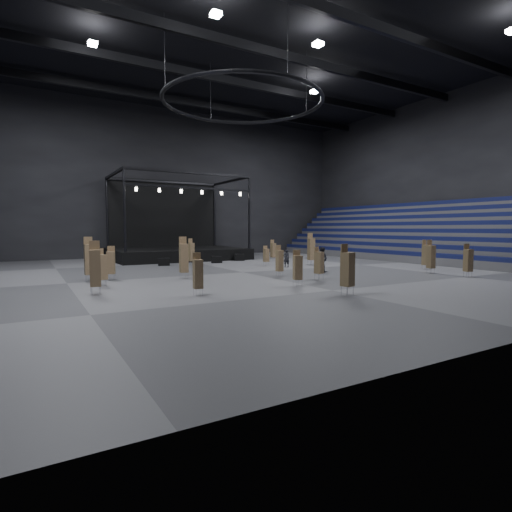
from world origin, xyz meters
TOP-DOWN VIEW (x-y plane):
  - floor at (0.00, 0.00)m, footprint 50.00×50.00m
  - ceiling at (0.00, 0.00)m, footprint 50.00×42.00m
  - wall_back at (0.00, 21.00)m, footprint 50.00×0.20m
  - wall_right at (25.00, 0.00)m, footprint 0.20×42.00m
  - bleachers_right at (22.94, 0.00)m, footprint 7.20×40.00m
  - stage at (0.00, 16.24)m, footprint 14.00×10.00m
  - truss_ring at (-0.00, 0.00)m, footprint 12.30×12.30m
  - roof_girders at (0.00, -0.00)m, footprint 49.00×30.35m
  - floodlights at (0.00, -4.00)m, footprint 28.60×16.60m
  - flight_case_left at (-3.69, 8.52)m, footprint 1.15×0.79m
  - flight_case_mid at (1.66, 8.63)m, footprint 1.11×0.74m
  - flight_case_right at (4.91, 10.03)m, footprint 1.18×0.86m
  - chair_stack_0 at (-11.15, 0.11)m, footprint 0.55×0.55m
  - chair_stack_1 at (8.62, 2.52)m, footprint 0.61×0.61m
  - chair_stack_2 at (-7.07, -8.35)m, footprint 0.48×0.48m
  - chair_stack_3 at (12.37, -10.55)m, footprint 0.56×0.56m
  - chair_stack_4 at (14.00, -5.88)m, footprint 0.48×0.48m
  - chair_stack_5 at (-0.31, -11.99)m, footprint 0.64×0.64m
  - chair_stack_6 at (1.11, -3.48)m, footprint 0.44×0.44m
  - chair_stack_7 at (-9.77, 0.33)m, footprint 0.62×0.62m
  - chair_stack_8 at (-5.36, -1.46)m, footprint 0.58×0.58m
  - chair_stack_9 at (2.32, -6.44)m, footprint 0.64×0.64m
  - chair_stack_10 at (12.15, -7.73)m, footprint 0.53×0.53m
  - chair_stack_11 at (7.88, 8.01)m, footprint 0.47×0.47m
  - chair_stack_12 at (-0.70, -8.17)m, footprint 0.59×0.59m
  - chair_stack_13 at (4.50, 3.89)m, footprint 0.43×0.43m
  - chair_stack_14 at (-11.57, -5.46)m, footprint 0.59×0.59m
  - chair_stack_15 at (-1.21, 8.01)m, footprint 0.51×0.51m
  - chair_stack_16 at (-10.79, -2.46)m, footprint 0.62×0.62m
  - man_center at (5.28, 1.73)m, footprint 0.64×0.48m
  - crew_member at (5.45, -2.92)m, footprint 1.07×1.17m

SIDE VIEW (x-z plane):
  - floor at x=0.00m, z-range 0.00..0.00m
  - flight_case_mid at x=1.66m, z-range 0.00..0.68m
  - flight_case_left at x=-3.69m, z-range 0.00..0.70m
  - flight_case_right at x=4.91m, z-range 0.00..0.71m
  - man_center at x=5.28m, z-range 0.00..1.57m
  - crew_member at x=5.45m, z-range 0.00..1.96m
  - chair_stack_13 at x=4.50m, z-range 0.07..1.90m
  - chair_stack_2 at x=-7.07m, z-range 0.04..2.25m
  - chair_stack_12 at x=-0.70m, z-range 0.06..2.23m
  - chair_stack_6 at x=1.11m, z-range 0.04..2.27m
  - chair_stack_11 at x=7.88m, z-range 0.05..2.28m
  - chair_stack_9 at x=2.32m, z-range 0.07..2.28m
  - chair_stack_16 at x=-10.79m, z-range 0.06..2.31m
  - chair_stack_7 at x=-9.77m, z-range 0.06..2.33m
  - chair_stack_3 at x=12.37m, z-range 0.04..2.39m
  - chair_stack_15 at x=-1.21m, z-range 0.02..2.50m
  - chair_stack_4 at x=14.00m, z-range 0.04..2.53m
  - chair_stack_10 at x=12.15m, z-range 0.03..2.59m
  - chair_stack_5 at x=-0.31m, z-range 0.06..2.69m
  - chair_stack_14 at x=-11.57m, z-range 0.04..2.84m
  - stage at x=0.00m, z-range -3.15..6.05m
  - chair_stack_8 at x=-5.36m, z-range 0.03..2.90m
  - chair_stack_0 at x=-11.15m, z-range 0.04..2.93m
  - chair_stack_1 at x=8.62m, z-range 0.03..3.02m
  - bleachers_right at x=22.94m, z-range -1.47..4.93m
  - wall_back at x=0.00m, z-range 0.00..18.00m
  - wall_right at x=25.00m, z-range 0.00..18.00m
  - truss_ring at x=0.00m, z-range 10.43..15.58m
  - floodlights at x=0.00m, z-range 16.48..16.73m
  - roof_girders at x=0.00m, z-range 16.85..17.55m
  - ceiling at x=0.00m, z-range 17.90..18.10m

